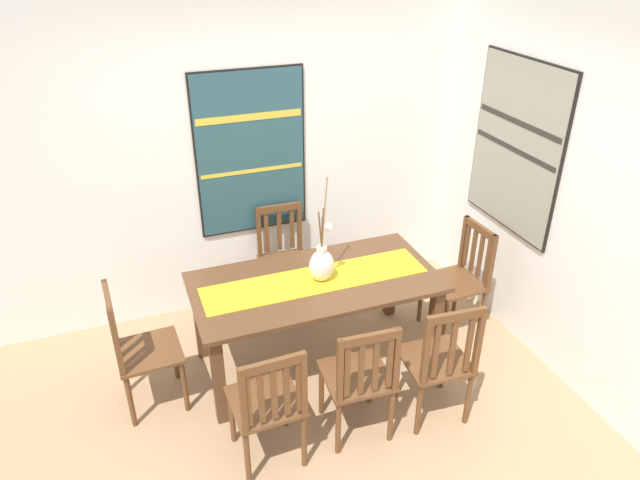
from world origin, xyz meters
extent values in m
cube|color=#A37F5B|center=(0.00, 0.00, -0.01)|extent=(6.40, 6.40, 0.03)
cube|color=silver|center=(0.00, 1.86, 1.35)|extent=(6.40, 0.12, 2.70)
cube|color=silver|center=(1.86, 0.00, 1.35)|extent=(0.12, 6.40, 2.70)
cube|color=#51331E|center=(0.15, 0.76, 0.72)|extent=(1.79, 0.89, 0.03)
cube|color=#51331E|center=(-0.66, 0.40, 0.35)|extent=(0.08, 0.08, 0.70)
cube|color=#51331E|center=(0.96, 0.40, 0.35)|extent=(0.08, 0.08, 0.70)
cube|color=#51331E|center=(-0.66, 1.13, 0.35)|extent=(0.08, 0.08, 0.70)
cube|color=#51331E|center=(0.96, 1.13, 0.35)|extent=(0.08, 0.08, 0.70)
cube|color=gold|center=(0.15, 0.76, 0.74)|extent=(1.64, 0.36, 0.01)
ellipsoid|color=silver|center=(0.19, 0.75, 0.86)|extent=(0.18, 0.16, 0.24)
cylinder|color=silver|center=(0.19, 0.75, 0.99)|extent=(0.08, 0.08, 0.04)
cylinder|color=brown|center=(0.18, 0.70, 1.15)|extent=(0.04, 0.10, 0.29)
cylinder|color=brown|center=(0.19, 0.71, 1.18)|extent=(0.02, 0.08, 0.34)
cylinder|color=brown|center=(0.24, 0.81, 1.25)|extent=(0.09, 0.13, 0.48)
cylinder|color=brown|center=(0.16, 0.70, 1.18)|extent=(0.07, 0.11, 0.33)
sphere|color=white|center=(0.24, 0.74, 1.16)|extent=(0.06, 0.06, 0.06)
cube|color=brown|center=(0.16, 1.52, 0.44)|extent=(0.43, 0.43, 0.03)
cylinder|color=brown|center=(0.33, 1.33, 0.21)|extent=(0.04, 0.04, 0.43)
cylinder|color=brown|center=(-0.03, 1.34, 0.21)|extent=(0.04, 0.04, 0.43)
cylinder|color=brown|center=(0.34, 1.69, 0.21)|extent=(0.04, 0.04, 0.43)
cylinder|color=brown|center=(-0.02, 1.70, 0.21)|extent=(0.04, 0.04, 0.43)
cube|color=brown|center=(0.34, 1.70, 0.69)|extent=(0.04, 0.04, 0.46)
cube|color=brown|center=(-0.02, 1.71, 0.69)|extent=(0.04, 0.04, 0.46)
cube|color=brown|center=(0.16, 1.71, 0.89)|extent=(0.38, 0.04, 0.06)
cube|color=brown|center=(0.28, 1.70, 0.67)|extent=(0.04, 0.02, 0.37)
cube|color=brown|center=(0.16, 1.71, 0.67)|extent=(0.04, 0.02, 0.37)
cube|color=brown|center=(0.05, 1.71, 0.67)|extent=(0.04, 0.02, 0.37)
cube|color=brown|center=(-1.06, 0.74, 0.44)|extent=(0.44, 0.44, 0.03)
cylinder|color=brown|center=(-0.89, 0.93, 0.21)|extent=(0.04, 0.04, 0.43)
cylinder|color=brown|center=(-0.87, 0.57, 0.21)|extent=(0.04, 0.04, 0.43)
cylinder|color=brown|center=(-1.25, 0.92, 0.21)|extent=(0.04, 0.04, 0.43)
cylinder|color=brown|center=(-1.23, 0.56, 0.21)|extent=(0.04, 0.04, 0.43)
cube|color=brown|center=(-1.26, 0.91, 0.71)|extent=(0.04, 0.04, 0.50)
cube|color=brown|center=(-1.24, 0.56, 0.71)|extent=(0.04, 0.04, 0.50)
cube|color=brown|center=(-1.25, 0.74, 0.93)|extent=(0.05, 0.38, 0.06)
cube|color=brown|center=(-1.26, 0.85, 0.69)|extent=(0.02, 0.04, 0.41)
cube|color=brown|center=(-1.25, 0.74, 0.69)|extent=(0.02, 0.04, 0.41)
cube|color=brown|center=(-1.25, 0.62, 0.69)|extent=(0.02, 0.04, 0.41)
cube|color=brown|center=(-0.45, 0.02, 0.44)|extent=(0.43, 0.43, 0.03)
cylinder|color=brown|center=(-0.63, 0.19, 0.21)|extent=(0.04, 0.04, 0.43)
cylinder|color=brown|center=(-0.27, 0.20, 0.21)|extent=(0.04, 0.04, 0.43)
cylinder|color=brown|center=(-0.62, -0.17, 0.21)|extent=(0.04, 0.04, 0.43)
cylinder|color=brown|center=(-0.26, -0.16, 0.21)|extent=(0.04, 0.04, 0.43)
cube|color=brown|center=(-0.62, -0.18, 0.68)|extent=(0.04, 0.04, 0.46)
cube|color=brown|center=(-0.26, -0.17, 0.68)|extent=(0.04, 0.04, 0.46)
cube|color=brown|center=(-0.44, -0.17, 0.88)|extent=(0.38, 0.04, 0.06)
cube|color=brown|center=(-0.59, -0.18, 0.67)|extent=(0.04, 0.02, 0.37)
cube|color=brown|center=(-0.52, -0.18, 0.67)|extent=(0.04, 0.02, 0.37)
cube|color=brown|center=(-0.44, -0.17, 0.67)|extent=(0.04, 0.02, 0.37)
cube|color=brown|center=(-0.36, -0.17, 0.67)|extent=(0.04, 0.02, 0.37)
cube|color=brown|center=(-0.29, -0.17, 0.67)|extent=(0.04, 0.02, 0.37)
cube|color=brown|center=(1.34, 0.76, 0.44)|extent=(0.44, 0.44, 0.03)
cylinder|color=brown|center=(1.17, 0.57, 0.21)|extent=(0.04, 0.04, 0.43)
cylinder|color=brown|center=(1.16, 0.93, 0.21)|extent=(0.04, 0.04, 0.43)
cylinder|color=brown|center=(1.53, 0.59, 0.21)|extent=(0.04, 0.04, 0.43)
cylinder|color=brown|center=(1.52, 0.95, 0.21)|extent=(0.04, 0.04, 0.43)
cube|color=brown|center=(1.54, 0.59, 0.69)|extent=(0.04, 0.04, 0.47)
cube|color=brown|center=(1.53, 0.95, 0.69)|extent=(0.04, 0.04, 0.47)
cube|color=brown|center=(1.53, 0.77, 0.89)|extent=(0.05, 0.38, 0.06)
cube|color=brown|center=(1.54, 0.64, 0.67)|extent=(0.02, 0.04, 0.38)
cube|color=brown|center=(1.54, 0.73, 0.67)|extent=(0.02, 0.04, 0.38)
cube|color=brown|center=(1.53, 0.82, 0.67)|extent=(0.02, 0.04, 0.38)
cube|color=brown|center=(1.53, 0.91, 0.67)|extent=(0.02, 0.04, 0.38)
cube|color=brown|center=(0.16, 0.03, 0.44)|extent=(0.44, 0.44, 0.03)
cylinder|color=brown|center=(-0.01, 0.22, 0.21)|extent=(0.04, 0.04, 0.43)
cylinder|color=brown|center=(0.35, 0.20, 0.21)|extent=(0.04, 0.04, 0.43)
cylinder|color=brown|center=(-0.03, -0.14, 0.21)|extent=(0.04, 0.04, 0.43)
cylinder|color=brown|center=(0.33, -0.16, 0.21)|extent=(0.04, 0.04, 0.43)
cube|color=brown|center=(-0.03, -0.15, 0.69)|extent=(0.04, 0.04, 0.46)
cube|color=brown|center=(0.33, -0.17, 0.69)|extent=(0.04, 0.04, 0.46)
cube|color=brown|center=(0.15, -0.16, 0.89)|extent=(0.38, 0.05, 0.06)
cube|color=brown|center=(0.02, -0.15, 0.67)|extent=(0.04, 0.02, 0.37)
cube|color=brown|center=(0.11, -0.16, 0.67)|extent=(0.04, 0.02, 0.37)
cube|color=brown|center=(0.20, -0.16, 0.67)|extent=(0.04, 0.02, 0.37)
cube|color=brown|center=(0.29, -0.17, 0.67)|extent=(0.04, 0.02, 0.37)
cube|color=brown|center=(0.72, -0.01, 0.44)|extent=(0.45, 0.45, 0.03)
cylinder|color=brown|center=(0.55, 0.18, 0.21)|extent=(0.04, 0.04, 0.43)
cylinder|color=brown|center=(0.91, 0.16, 0.21)|extent=(0.04, 0.04, 0.43)
cylinder|color=brown|center=(0.52, -0.18, 0.21)|extent=(0.04, 0.04, 0.43)
cylinder|color=brown|center=(0.88, -0.20, 0.21)|extent=(0.04, 0.04, 0.43)
cube|color=brown|center=(0.52, -0.19, 0.71)|extent=(0.04, 0.04, 0.51)
cube|color=brown|center=(0.88, -0.21, 0.71)|extent=(0.04, 0.04, 0.51)
cube|color=brown|center=(0.70, -0.20, 0.93)|extent=(0.38, 0.06, 0.06)
cube|color=brown|center=(0.59, -0.19, 0.69)|extent=(0.04, 0.02, 0.42)
cube|color=brown|center=(0.70, -0.20, 0.69)|extent=(0.04, 0.02, 0.42)
cube|color=brown|center=(0.82, -0.21, 0.69)|extent=(0.04, 0.02, 0.42)
cube|color=black|center=(-0.03, 1.80, 1.37)|extent=(0.91, 0.04, 1.36)
cube|color=#284C56|center=(-0.03, 1.78, 1.37)|extent=(0.88, 0.01, 1.33)
cube|color=gold|center=(-0.03, 1.77, 1.67)|extent=(0.85, 0.00, 0.06)
cube|color=gold|center=(-0.03, 1.77, 1.23)|extent=(0.85, 0.00, 0.03)
cube|color=black|center=(1.80, 0.83, 1.52)|extent=(0.04, 0.99, 1.31)
cube|color=gray|center=(1.78, 0.83, 1.52)|extent=(0.01, 0.96, 1.28)
cube|color=#2D2823|center=(1.77, 0.83, 1.71)|extent=(0.00, 0.93, 0.04)
cube|color=#2D2823|center=(1.77, 0.83, 1.50)|extent=(0.00, 0.93, 0.04)
camera|label=1|loc=(-1.05, -2.56, 3.00)|focal=32.56mm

